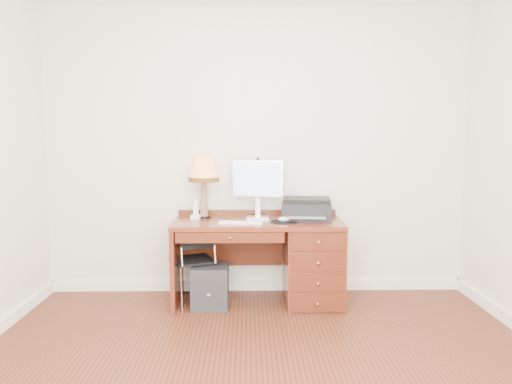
{
  "coord_description": "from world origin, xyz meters",
  "views": [
    {
      "loc": [
        -0.09,
        -3.01,
        1.51
      ],
      "look_at": [
        -0.02,
        1.2,
        1.03
      ],
      "focal_mm": 35.0,
      "sensor_mm": 36.0,
      "label": 1
    }
  ],
  "objects_px": {
    "phone": "(196,213)",
    "monitor": "(257,182)",
    "printer": "(306,209)",
    "chair": "(192,255)",
    "equipment_box": "(210,286)",
    "desk": "(293,257)",
    "leg_lamp": "(204,173)"
  },
  "relations": [
    {
      "from": "phone",
      "to": "monitor",
      "type": "bearing_deg",
      "value": 23.55
    },
    {
      "from": "printer",
      "to": "chair",
      "type": "xyz_separation_m",
      "value": [
        -1.03,
        -0.14,
        -0.39
      ]
    },
    {
      "from": "equipment_box",
      "to": "phone",
      "type": "bearing_deg",
      "value": 120.73
    },
    {
      "from": "phone",
      "to": "chair",
      "type": "xyz_separation_m",
      "value": [
        -0.02,
        -0.19,
        -0.35
      ]
    },
    {
      "from": "monitor",
      "to": "printer",
      "type": "xyz_separation_m",
      "value": [
        0.44,
        -0.09,
        -0.24
      ]
    },
    {
      "from": "desk",
      "to": "phone",
      "type": "distance_m",
      "value": 0.97
    },
    {
      "from": "monitor",
      "to": "equipment_box",
      "type": "height_order",
      "value": "monitor"
    },
    {
      "from": "printer",
      "to": "phone",
      "type": "relative_size",
      "value": 2.69
    },
    {
      "from": "phone",
      "to": "leg_lamp",
      "type": "bearing_deg",
      "value": 44.4
    },
    {
      "from": "monitor",
      "to": "equipment_box",
      "type": "xyz_separation_m",
      "value": [
        -0.42,
        -0.27,
        -0.9
      ]
    },
    {
      "from": "leg_lamp",
      "to": "printer",
      "type": "bearing_deg",
      "value": -4.88
    },
    {
      "from": "desk",
      "to": "leg_lamp",
      "type": "distance_m",
      "value": 1.12
    },
    {
      "from": "printer",
      "to": "equipment_box",
      "type": "bearing_deg",
      "value": -162.02
    },
    {
      "from": "desk",
      "to": "equipment_box",
      "type": "relative_size",
      "value": 4.03
    },
    {
      "from": "monitor",
      "to": "chair",
      "type": "distance_m",
      "value": 0.89
    },
    {
      "from": "equipment_box",
      "to": "desk",
      "type": "bearing_deg",
      "value": 10.3
    },
    {
      "from": "chair",
      "to": "printer",
      "type": "bearing_deg",
      "value": -15.18
    },
    {
      "from": "monitor",
      "to": "chair",
      "type": "xyz_separation_m",
      "value": [
        -0.58,
        -0.23,
        -0.63
      ]
    },
    {
      "from": "desk",
      "to": "printer",
      "type": "relative_size",
      "value": 3.18
    },
    {
      "from": "phone",
      "to": "desk",
      "type": "bearing_deg",
      "value": 12.86
    },
    {
      "from": "printer",
      "to": "leg_lamp",
      "type": "relative_size",
      "value": 0.82
    },
    {
      "from": "monitor",
      "to": "leg_lamp",
      "type": "xyz_separation_m",
      "value": [
        -0.49,
        -0.01,
        0.08
      ]
    },
    {
      "from": "monitor",
      "to": "equipment_box",
      "type": "relative_size",
      "value": 1.43
    },
    {
      "from": "desk",
      "to": "chair",
      "type": "relative_size",
      "value": 2.01
    },
    {
      "from": "printer",
      "to": "chair",
      "type": "bearing_deg",
      "value": -166.4
    },
    {
      "from": "chair",
      "to": "desk",
      "type": "bearing_deg",
      "value": -17.48
    },
    {
      "from": "leg_lamp",
      "to": "chair",
      "type": "relative_size",
      "value": 0.77
    },
    {
      "from": "leg_lamp",
      "to": "chair",
      "type": "bearing_deg",
      "value": -112.96
    },
    {
      "from": "monitor",
      "to": "phone",
      "type": "relative_size",
      "value": 3.04
    },
    {
      "from": "desk",
      "to": "monitor",
      "type": "distance_m",
      "value": 0.76
    },
    {
      "from": "chair",
      "to": "equipment_box",
      "type": "relative_size",
      "value": 2.0
    },
    {
      "from": "printer",
      "to": "phone",
      "type": "height_order",
      "value": "printer"
    }
  ]
}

